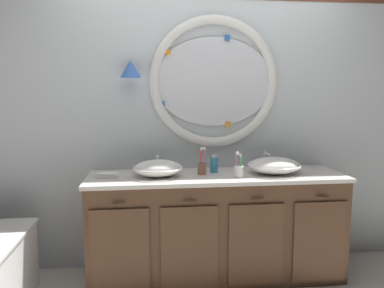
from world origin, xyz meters
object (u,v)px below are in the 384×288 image
at_px(soap_dispenser, 214,165).
at_px(folded_hand_towel, 108,175).
at_px(toothbrush_holder_left, 202,167).
at_px(toothbrush_holder_right, 239,171).
at_px(sink_basin_right, 274,165).
at_px(sink_basin_left, 158,168).

height_order(soap_dispenser, folded_hand_towel, soap_dispenser).
bearing_deg(toothbrush_holder_left, toothbrush_holder_right, -26.53).
relative_size(sink_basin_right, toothbrush_holder_right, 2.14).
distance_m(sink_basin_left, folded_hand_towel, 0.39).
height_order(sink_basin_left, toothbrush_holder_left, toothbrush_holder_left).
xyz_separation_m(toothbrush_holder_left, folded_hand_towel, (-0.74, -0.02, -0.04)).
bearing_deg(sink_basin_left, toothbrush_holder_left, 6.20).
bearing_deg(toothbrush_holder_right, sink_basin_right, 17.04).
xyz_separation_m(sink_basin_left, soap_dispenser, (0.46, 0.10, -0.00)).
xyz_separation_m(sink_basin_left, toothbrush_holder_right, (0.62, -0.10, -0.02)).
relative_size(sink_basin_left, toothbrush_holder_left, 1.75).
height_order(toothbrush_holder_left, soap_dispenser, toothbrush_holder_left).
xyz_separation_m(sink_basin_right, toothbrush_holder_left, (-0.58, 0.04, -0.01)).
height_order(sink_basin_right, toothbrush_holder_left, toothbrush_holder_left).
height_order(sink_basin_left, soap_dispenser, soap_dispenser).
xyz_separation_m(sink_basin_right, folded_hand_towel, (-1.32, 0.02, -0.05)).
xyz_separation_m(sink_basin_left, sink_basin_right, (0.93, 0.00, 0.00)).
height_order(toothbrush_holder_left, folded_hand_towel, toothbrush_holder_left).
bearing_deg(soap_dispenser, sink_basin_left, -167.97).
relative_size(toothbrush_holder_left, toothbrush_holder_right, 1.11).
distance_m(sink_basin_left, toothbrush_holder_left, 0.35).
bearing_deg(toothbrush_holder_right, soap_dispenser, 129.62).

